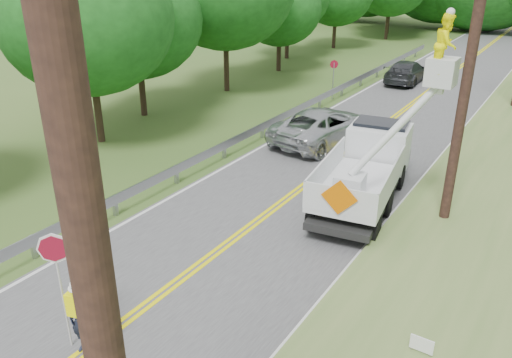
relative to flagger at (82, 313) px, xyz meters
The scene contains 9 objects.
ground 1.23m from the flagger, 92.44° to the left, with size 140.00×140.00×0.00m, color #355B20.
road 14.74m from the flagger, 90.12° to the left, with size 7.20×96.00×0.03m.
guardrail 16.14m from the flagger, 104.54° to the left, with size 0.18×48.00×0.77m.
flagger is the anchor object (origin of this frame).
bucket_truck 10.78m from the flagger, 77.52° to the left, with size 3.86×6.53×6.27m.
suv_silver 14.72m from the flagger, 96.04° to the left, with size 2.56×5.56×1.55m, color #B3B7BB.
suv_darkgrey 28.28m from the flagger, 93.97° to the left, with size 1.98×4.87×1.41m, color #313438.
stop_sign_permanent 22.13m from the flagger, 101.17° to the left, with size 0.41×0.30×2.28m.
yard_sign 6.94m from the flagger, 29.25° to the left, with size 0.48×0.04×0.69m.
Camera 1 is at (7.54, -5.88, 7.71)m, focal length 35.66 mm.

